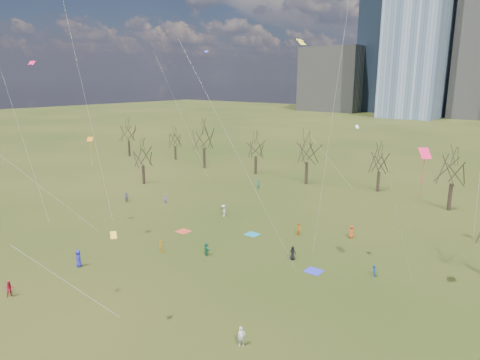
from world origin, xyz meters
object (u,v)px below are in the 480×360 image
Objects in this scene: blanket_crimson at (183,231)px; person_1 at (241,337)px; person_2 at (10,289)px; person_4 at (161,247)px; blanket_teal at (252,234)px; blanket_navy at (314,271)px; person_0 at (78,258)px.

blanket_crimson is 1.09× the size of person_1.
blanket_crimson is 1.07× the size of person_2.
person_4 is (2.89, 14.63, -0.03)m from person_2.
blanket_teal is 8.59m from blanket_crimson.
person_2 is at bearing 107.69° from person_4.
blanket_navy is 1.13× the size of person_4.
blanket_crimson is at bearing -179.86° from blanket_navy.
person_2 reaches higher than person_4.
person_1 is at bearing -59.81° from person_2.
blanket_crimson is at bearing -148.74° from blanket_teal.
person_4 is (-17.18, 7.67, -0.02)m from person_1.
blanket_crimson is at bearing 11.09° from person_2.
person_1 is (20.98, -0.15, -0.16)m from person_0.
blanket_teal is at bearing 73.55° from person_1.
blanket_navy is 16.57m from person_4.
person_1 is at bearing -34.62° from blanket_crimson.
person_2 reaches higher than blanket_teal.
blanket_teal is at bearing -83.80° from person_4.
blanket_navy is at bearing -129.01° from person_4.
blanket_teal is 1.00× the size of blanket_crimson.
blanket_navy is 1.07× the size of person_2.
person_4 is at bearing -157.86° from blanket_navy.
person_2 is (-18.22, -20.87, 0.73)m from blanket_navy.
person_4 is (3.80, 7.52, -0.18)m from person_0.
blanket_teal is 0.90× the size of person_0.
person_4 is at bearing 104.69° from person_1.
blanket_navy is 1.00× the size of blanket_crimson.
person_1 is 18.82m from person_4.
blanket_navy is 0.90× the size of person_0.
person_4 is (2.90, -6.19, 0.70)m from blanket_crimson.
person_1 is 0.99× the size of person_2.
person_0 is (-8.24, -18.17, 0.88)m from blanket_teal.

